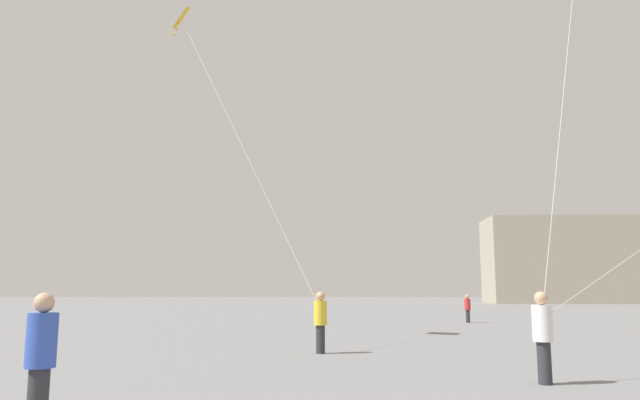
% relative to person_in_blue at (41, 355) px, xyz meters
% --- Properties ---
extents(person_in_blue, '(0.40, 0.40, 1.86)m').
position_rel_person_in_blue_xyz_m(person_in_blue, '(0.00, 0.00, 0.00)').
color(person_in_blue, '#2D2D33').
rests_on(person_in_blue, ground_plane).
extents(person_in_yellow, '(0.40, 0.40, 1.83)m').
position_rel_person_in_blue_xyz_m(person_in_yellow, '(3.90, 10.00, -0.01)').
color(person_in_yellow, '#2D2D33').
rests_on(person_in_yellow, ground_plane).
extents(person_in_white, '(0.41, 0.41, 1.86)m').
position_rel_person_in_blue_xyz_m(person_in_white, '(8.40, 4.06, 0.00)').
color(person_in_white, '#2D2D33').
rests_on(person_in_white, ground_plane).
extents(person_in_red, '(0.35, 0.35, 1.61)m').
position_rel_person_in_blue_xyz_m(person_in_red, '(12.62, 26.85, -0.14)').
color(person_in_red, '#2D2D33').
rests_on(person_in_red, ground_plane).
extents(kite_amber_delta, '(6.42, 6.18, 12.34)m').
position_rel_person_in_blue_xyz_m(kite_amber_delta, '(-1.83, 15.28, 11.95)').
color(kite_amber_delta, yellow).
extents(building_left_hall, '(21.81, 10.55, 11.97)m').
position_rel_person_in_blue_xyz_m(building_left_hall, '(38.89, 76.27, 4.97)').
color(building_left_hall, '#A39984').
rests_on(building_left_hall, ground_plane).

